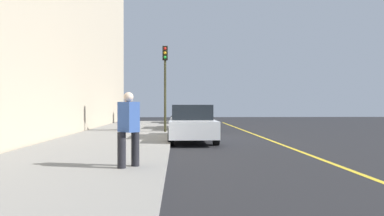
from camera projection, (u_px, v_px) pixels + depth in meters
The scene contains 11 objects.
ground_plane at pixel (194, 138), 15.88m from camera, with size 56.00×56.00×0.00m, color black.
sidewalk at pixel (121, 136), 15.73m from camera, with size 28.00×4.60×0.15m, color gray.
lane_stripe_centre at pixel (262, 137), 16.01m from camera, with size 28.00×0.14×0.01m, color gold.
parked_car_navy at pixel (185, 115), 26.92m from camera, with size 4.30×1.90×1.51m.
parked_car_charcoal at pixel (187, 118), 20.24m from camera, with size 4.33×1.95×1.51m.
parked_car_white at pixel (192, 123), 14.34m from camera, with size 4.67×1.92×1.51m.
pedestrian_blue_coat at pixel (129, 127), 7.46m from camera, with size 0.51×0.50×1.62m.
pedestrian_grey_coat at pixel (131, 110), 26.27m from camera, with size 0.53×0.61×1.84m.
pedestrian_brown_coat at pixel (127, 113), 18.50m from camera, with size 0.49×0.57×1.72m.
traffic_light_pole at pixel (165, 74), 17.45m from camera, with size 0.35×0.26×4.33m.
rolling_suitcase at pixel (127, 124), 18.90m from camera, with size 0.34×0.22×0.98m.
Camera 1 is at (15.85, -0.76, 1.48)m, focal length 32.32 mm.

